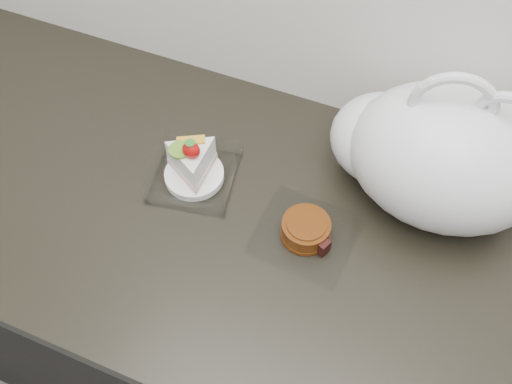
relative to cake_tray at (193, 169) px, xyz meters
name	(u,v)px	position (x,y,z in m)	size (l,w,h in m)	color
counter	(294,336)	(0.24, -0.04, -0.48)	(2.04, 0.64, 0.90)	black
cake_tray	(193,169)	(0.00, 0.00, 0.00)	(0.17, 0.17, 0.12)	white
mooncake_wrap	(306,231)	(0.23, -0.04, -0.02)	(0.17, 0.16, 0.04)	white
plastic_bag	(434,153)	(0.38, 0.12, 0.09)	(0.36, 0.25, 0.29)	white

